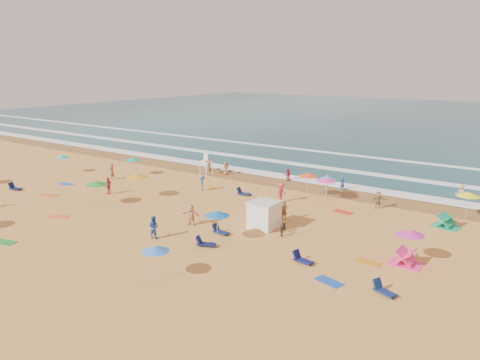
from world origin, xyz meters
The scene contains 13 objects.
ground centered at (0.00, 0.00, 0.00)m, with size 220.00×220.00×0.00m, color gold.
ocean centered at (0.00, 84.00, 0.00)m, with size 220.00×140.00×0.18m, color #0C4756.
wet_sand centered at (0.00, 12.50, 0.01)m, with size 220.00×220.00×0.00m, color olive.
surf_foam centered at (0.00, 21.32, 0.10)m, with size 200.00×18.70×0.05m.
cabana centered at (7.81, -0.74, 1.00)m, with size 2.00×2.00×2.00m, color white.
cabana_roof centered at (7.81, -0.74, 2.06)m, with size 2.20×2.20×0.12m, color silver.
bicycle centered at (9.71, -1.04, 0.50)m, with size 0.67×1.92×1.01m, color black.
lifeguard_stand centered at (-7.69, 10.89, 1.05)m, with size 1.20×1.20×2.10m, color white, non-canonical shape.
beach_umbrellas centered at (1.23, -0.59, 2.11)m, with size 54.33×28.02×0.80m.
loungers centered at (5.83, -4.01, 0.17)m, with size 48.08×21.39×0.34m.
towels centered at (2.72, -1.93, 0.01)m, with size 46.70×22.07×0.03m.
popup_tents centered at (19.16, 3.21, 0.60)m, with size 2.58×10.91×1.20m.
beachgoers centered at (1.42, 4.58, 0.79)m, with size 34.94×29.12×2.10m.
Camera 1 is at (26.48, -30.12, 12.32)m, focal length 35.00 mm.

